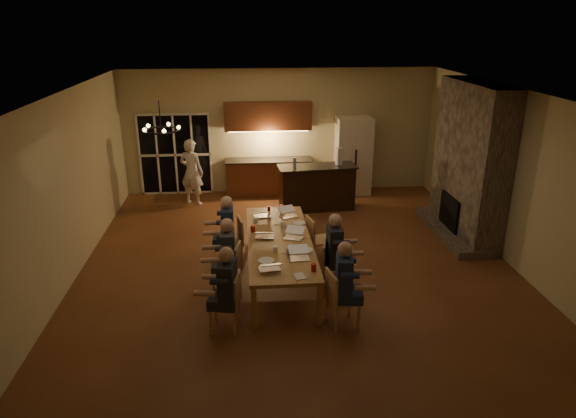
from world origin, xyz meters
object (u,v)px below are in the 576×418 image
(person_right_mid, at_px, (334,253))
(person_left_far, at_px, (228,232))
(chair_left_near, at_px, (224,302))
(standing_person, at_px, (192,172))
(bar_island, at_px, (317,188))
(laptop_f, at_px, (289,211))
(chair_right_mid, at_px, (336,267))
(person_left_near, at_px, (228,291))
(can_silver, at_px, (288,252))
(chair_left_mid, at_px, (226,269))
(redcup_far, at_px, (281,208))
(chair_right_far, at_px, (320,239))
(refrigerator, at_px, (353,156))
(laptop_d, at_px, (294,232))
(mug_back, at_px, (256,220))
(plate_left, at_px, (266,261))
(plate_near, at_px, (304,250))
(chair_left_far, at_px, (230,242))
(person_right_near, at_px, (344,285))
(mug_front, at_px, (276,249))
(chair_right_near, at_px, (343,298))
(bar_blender, at_px, (339,156))
(laptop_c, at_px, (265,231))
(can_cola, at_px, (269,209))
(redcup_near, at_px, (314,267))
(person_left_mid, at_px, (228,258))
(redcup_mid, at_px, (253,229))
(bar_bottle, at_px, (295,162))
(plate_far, at_px, (299,223))
(laptop_a, at_px, (269,262))
(chandelier, at_px, (161,130))
(laptop_b, at_px, (299,253))

(person_right_mid, xyz_separation_m, person_left_far, (-1.79, 1.05, 0.00))
(chair_left_near, height_order, standing_person, standing_person)
(bar_island, relative_size, laptop_f, 5.79)
(person_left_far, bearing_deg, chair_right_mid, 58.14)
(person_left_near, xyz_separation_m, can_silver, (0.96, 0.99, 0.12))
(person_left_far, bearing_deg, chair_left_mid, -0.99)
(chair_right_mid, bearing_deg, redcup_far, 32.98)
(redcup_far, bearing_deg, chair_right_mid, -68.65)
(chair_right_far, bearing_deg, refrigerator, -33.59)
(laptop_d, height_order, mug_back, laptop_d)
(plate_left, bearing_deg, chair_left_near, -133.76)
(plate_near, bearing_deg, laptop_f, 94.29)
(chair_left_near, relative_size, laptop_d, 2.78)
(chair_left_far, bearing_deg, laptop_f, 99.32)
(person_right_near, distance_m, laptop_d, 1.73)
(chair_left_mid, distance_m, mug_front, 0.89)
(chair_right_near, height_order, bar_blender, bar_blender)
(can_silver, height_order, plate_left, can_silver)
(chair_left_near, xyz_separation_m, mug_back, (0.54, 2.33, 0.36))
(laptop_c, relative_size, can_cola, 2.67)
(chair_right_far, relative_size, mug_front, 8.90)
(chair_left_near, distance_m, redcup_far, 3.14)
(redcup_far, bearing_deg, redcup_near, -83.62)
(person_right_mid, distance_m, mug_front, 0.99)
(refrigerator, height_order, plate_near, refrigerator)
(person_left_mid, height_order, redcup_mid, person_left_mid)
(chair_left_far, bearing_deg, redcup_far, 116.17)
(chair_right_far, xyz_separation_m, redcup_far, (-0.67, 0.79, 0.37))
(mug_back, height_order, bar_bottle, bar_bottle)
(person_left_far, xyz_separation_m, plate_far, (1.33, 0.13, 0.07))
(laptop_a, xyz_separation_m, laptop_c, (-0.01, 1.24, 0.00))
(chair_left_near, xyz_separation_m, can_silver, (1.02, 0.87, 0.37))
(chair_right_mid, bearing_deg, can_cola, 39.75)
(redcup_near, relative_size, redcup_mid, 1.00)
(mug_back, relative_size, plate_near, 0.36)
(chandelier, distance_m, redcup_mid, 2.45)
(chair_left_near, bearing_deg, person_left_mid, -173.07)
(chair_right_near, xyz_separation_m, chandelier, (-2.67, 1.35, 2.31))
(chair_left_near, height_order, person_left_mid, person_left_mid)
(laptop_b, relative_size, bar_blender, 0.79)
(chair_right_mid, bearing_deg, chandelier, 94.68)
(laptop_c, xyz_separation_m, laptop_f, (0.51, 0.94, 0.00))
(mug_front, bearing_deg, chair_left_near, -129.27)
(laptop_f, xyz_separation_m, plate_left, (-0.54, -1.90, -0.10))
(chandelier, bearing_deg, redcup_mid, 23.46)
(person_left_mid, distance_m, can_cola, 2.04)
(can_silver, bearing_deg, redcup_far, 88.84)
(chair_left_far, distance_m, person_left_far, 0.26)
(chair_right_near, height_order, redcup_near, chair_right_near)
(chair_left_near, distance_m, laptop_c, 1.83)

